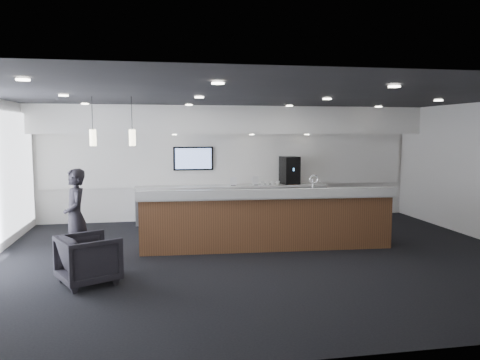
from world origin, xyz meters
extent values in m
plane|color=black|center=(0.00, 0.00, 0.00)|extent=(10.00, 10.00, 0.00)
cube|color=black|center=(0.00, 0.00, 3.00)|extent=(10.00, 8.00, 0.02)
cube|color=silver|center=(0.00, 4.00, 1.50)|extent=(10.00, 0.02, 3.00)
cube|color=white|center=(0.00, 3.55, 2.65)|extent=(10.00, 0.90, 0.70)
cube|color=white|center=(0.00, 3.97, 1.60)|extent=(9.80, 0.06, 1.40)
cube|color=gray|center=(0.00, 3.64, 0.45)|extent=(5.00, 0.60, 0.90)
cube|color=silver|center=(0.00, 3.64, 0.93)|extent=(5.06, 0.66, 0.05)
cylinder|color=white|center=(-2.00, 3.32, 0.50)|extent=(0.60, 0.02, 0.02)
cylinder|color=white|center=(-1.00, 3.32, 0.50)|extent=(0.60, 0.02, 0.02)
cylinder|color=white|center=(0.00, 3.32, 0.50)|extent=(0.60, 0.02, 0.02)
cylinder|color=white|center=(1.00, 3.32, 0.50)|extent=(0.60, 0.02, 0.02)
cylinder|color=white|center=(2.00, 3.32, 0.50)|extent=(0.60, 0.02, 0.02)
cube|color=black|center=(-1.00, 3.91, 1.65)|extent=(1.05, 0.07, 0.62)
cube|color=#2E4FB9|center=(-1.00, 3.87, 1.65)|extent=(0.95, 0.01, 0.54)
cylinder|color=#FFF3C6|center=(-2.40, 0.80, 2.25)|extent=(0.12, 0.12, 0.30)
cylinder|color=#FFF3C6|center=(-3.10, 0.80, 2.25)|extent=(0.12, 0.12, 0.30)
cube|color=brown|center=(0.20, 0.66, 0.53)|extent=(5.05, 0.98, 1.05)
cube|color=silver|center=(0.20, 0.66, 1.08)|extent=(5.14, 1.07, 0.06)
cube|color=silver|center=(0.18, 0.27, 1.17)|extent=(5.10, 0.40, 0.18)
cylinder|color=white|center=(1.19, 0.70, 1.25)|extent=(0.04, 0.04, 0.28)
torus|color=white|center=(1.19, 0.64, 1.39)|extent=(0.19, 0.04, 0.19)
cube|color=black|center=(1.57, 3.67, 1.32)|extent=(0.49, 0.54, 0.74)
cube|color=white|center=(1.57, 3.41, 0.96)|extent=(0.26, 0.12, 0.02)
cube|color=white|center=(0.02, 3.57, 1.06)|extent=(0.16, 0.03, 0.22)
cube|color=white|center=(0.60, 3.57, 1.06)|extent=(0.17, 0.06, 0.23)
imported|color=black|center=(-3.04, -1.00, 0.39)|extent=(1.13, 1.12, 0.77)
imported|color=black|center=(-3.41, 0.17, 0.85)|extent=(0.58, 0.72, 1.71)
imported|color=white|center=(1.20, 3.51, 1.00)|extent=(0.11, 0.11, 0.10)
imported|color=white|center=(1.06, 3.51, 1.00)|extent=(0.15, 0.15, 0.10)
imported|color=white|center=(0.92, 3.51, 1.00)|extent=(0.13, 0.13, 0.10)
imported|color=white|center=(0.78, 3.51, 1.00)|extent=(0.14, 0.14, 0.10)
camera|label=1|loc=(-2.00, -8.42, 2.37)|focal=35.00mm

